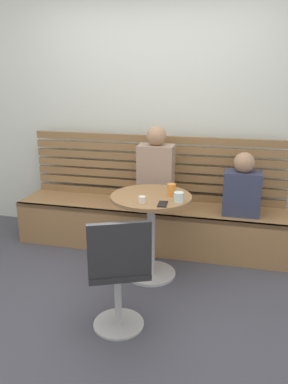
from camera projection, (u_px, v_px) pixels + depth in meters
ground at (114, 312)px, 2.89m from camera, size 8.00×8.00×0.00m
back_wall at (160, 100)px, 3.97m from camera, size 5.20×0.10×2.90m
booth_bench at (150, 225)px, 3.93m from camera, size 2.70×0.52×0.44m
booth_backrest at (155, 167)px, 3.99m from camera, size 2.65×0.04×0.67m
cafe_table at (151, 220)px, 3.26m from camera, size 0.68×0.68×0.74m
white_chair at (118, 271)px, 2.54m from camera, size 0.53×0.53×0.85m
person_adult at (156, 172)px, 3.71m from camera, size 0.34×0.22×0.80m
person_child_left at (242, 188)px, 3.55m from camera, size 0.34×0.22×0.59m
cup_tumbler_orange at (171, 190)px, 3.18m from camera, size 0.07×0.07×0.10m
cup_glass_short at (179, 197)px, 3.03m from camera, size 0.08×0.08×0.08m
cup_espresso_small at (142, 200)px, 3.00m from camera, size 0.06×0.06×0.05m
phone_on_table at (163, 204)px, 2.98m from camera, size 0.08×0.14×0.01m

